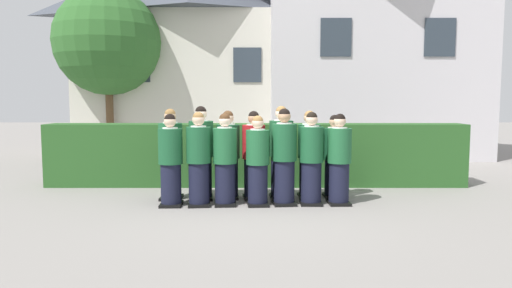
% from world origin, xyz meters
% --- Properties ---
extents(ground_plane, '(60.00, 60.00, 0.00)m').
position_xyz_m(ground_plane, '(0.00, 0.00, 0.00)').
color(ground_plane, gray).
extents(student_front_row_0, '(0.42, 0.47, 1.61)m').
position_xyz_m(student_front_row_0, '(-1.47, -0.06, 0.76)').
color(student_front_row_0, black).
rests_on(student_front_row_0, ground).
extents(student_front_row_1, '(0.43, 0.53, 1.64)m').
position_xyz_m(student_front_row_1, '(-0.99, -0.04, 0.78)').
color(student_front_row_1, black).
rests_on(student_front_row_1, ground).
extents(student_front_row_2, '(0.42, 0.49, 1.61)m').
position_xyz_m(student_front_row_2, '(-0.54, -0.01, 0.77)').
color(student_front_row_2, black).
rests_on(student_front_row_2, ground).
extents(student_front_row_3, '(0.41, 0.51, 1.57)m').
position_xyz_m(student_front_row_3, '(0.04, -0.02, 0.75)').
color(student_front_row_3, black).
rests_on(student_front_row_3, ground).
extents(student_front_row_4, '(0.44, 0.53, 1.69)m').
position_xyz_m(student_front_row_4, '(0.50, 0.05, 0.81)').
color(student_front_row_4, black).
rests_on(student_front_row_4, ground).
extents(student_front_row_5, '(0.42, 0.48, 1.63)m').
position_xyz_m(student_front_row_5, '(0.98, 0.06, 0.78)').
color(student_front_row_5, black).
rests_on(student_front_row_5, ground).
extents(student_front_row_6, '(0.42, 0.47, 1.60)m').
position_xyz_m(student_front_row_6, '(1.47, 0.06, 0.76)').
color(student_front_row_6, black).
rests_on(student_front_row_6, ground).
extents(student_rear_row_0, '(0.44, 0.52, 1.68)m').
position_xyz_m(student_rear_row_0, '(-1.57, 0.50, 0.80)').
color(student_rear_row_0, black).
rests_on(student_rear_row_0, ground).
extents(student_rear_row_1, '(0.45, 0.53, 1.73)m').
position_xyz_m(student_rear_row_1, '(-1.01, 0.48, 0.83)').
color(student_rear_row_1, black).
rests_on(student_rear_row_1, ground).
extents(student_rear_row_2, '(0.43, 0.49, 1.65)m').
position_xyz_m(student_rear_row_2, '(-0.51, 0.55, 0.78)').
color(student_rear_row_2, black).
rests_on(student_rear_row_2, ground).
extents(student_in_red_blazer, '(0.44, 0.52, 1.64)m').
position_xyz_m(student_in_red_blazer, '(-0.04, 0.54, 0.78)').
color(student_in_red_blazer, black).
rests_on(student_in_red_blazer, ground).
extents(student_rear_row_4, '(0.45, 0.56, 1.73)m').
position_xyz_m(student_rear_row_4, '(0.48, 0.59, 0.83)').
color(student_rear_row_4, black).
rests_on(student_rear_row_4, ground).
extents(student_rear_row_5, '(0.43, 0.53, 1.64)m').
position_xyz_m(student_rear_row_5, '(1.01, 0.63, 0.78)').
color(student_rear_row_5, black).
rests_on(student_rear_row_5, ground).
extents(student_rear_row_6, '(0.41, 0.47, 1.56)m').
position_xyz_m(student_rear_row_6, '(1.48, 0.65, 0.74)').
color(student_rear_row_6, black).
rests_on(student_rear_row_6, ground).
extents(hedge, '(8.92, 0.70, 1.33)m').
position_xyz_m(hedge, '(0.00, 1.91, 0.67)').
color(hedge, '#285623').
rests_on(hedge, ground).
extents(school_building_main, '(7.09, 4.06, 7.88)m').
position_xyz_m(school_building_main, '(3.83, 7.54, 4.04)').
color(school_building_main, silver).
rests_on(school_building_main, ground).
extents(school_building_annex, '(8.43, 3.18, 7.16)m').
position_xyz_m(school_building_annex, '(-2.06, 8.53, 3.68)').
color(school_building_annex, beige).
rests_on(school_building_annex, ground).
extents(oak_tree_left, '(3.35, 3.35, 5.33)m').
position_xyz_m(oak_tree_left, '(-4.66, 6.78, 3.65)').
color(oak_tree_left, brown).
rests_on(oak_tree_left, ground).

